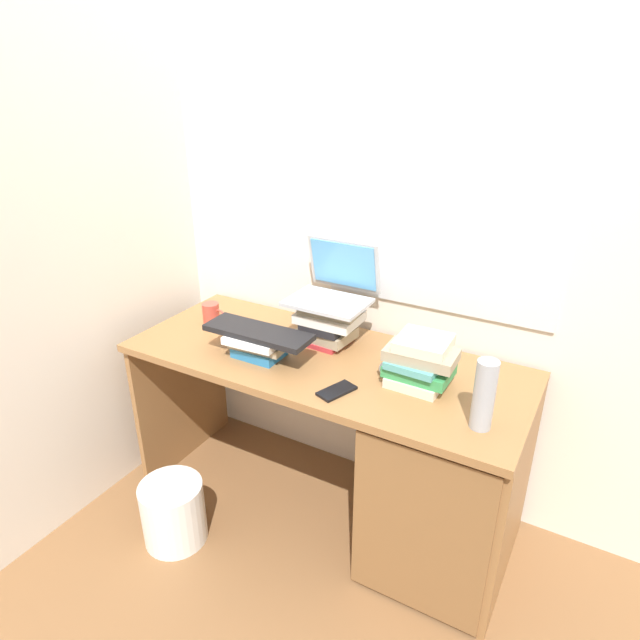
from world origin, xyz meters
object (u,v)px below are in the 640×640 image
Objects in this scene: book_stack_tall at (328,323)px; cell_phone at (337,391)px; desk at (413,464)px; keyboard at (258,332)px; mug at (211,314)px; water_bottle at (484,395)px; laptop at (334,286)px; wastebasket at (173,512)px; book_stack_keyboard_riser at (258,345)px; computer_mouse at (388,366)px; book_stack_side at (420,362)px.

book_stack_tall reaches higher than cell_phone.
desk is 0.76m from keyboard.
water_bottle is (1.21, -0.18, 0.07)m from mug.
keyboard is at bearing -120.37° from laptop.
water_bottle reaches higher than wastebasket.
water_bottle is (0.86, -0.04, 0.06)m from book_stack_keyboard_riser.
mug is 1.22m from water_bottle.
computer_mouse reaches higher than desk.
wastebasket is at bearing -123.19° from keyboard.
book_stack_side reaches higher than wastebasket.
keyboard is 0.39m from mug.
book_stack_side is at bearing 149.79° from water_bottle.
book_stack_keyboard_riser is 0.39m from cell_phone.
book_stack_tall is at bearing 161.69° from desk.
book_stack_side reaches higher than keyboard.
computer_mouse is at bearing 166.24° from book_stack_side.
computer_mouse is 0.82m from mug.
book_stack_keyboard_riser is 0.98× the size of water_bottle.
desk is at bearing 54.97° from cell_phone.
book_stack_tall reaches higher than mug.
book_stack_keyboard_riser reaches higher than computer_mouse.
book_stack_keyboard_riser is at bearing -22.88° from mug.
desk is at bearing -23.97° from laptop.
cell_phone reaches higher than wastebasket.
keyboard is 0.85m from water_bottle.
keyboard is 3.09× the size of cell_phone.
cell_phone is at bearing -139.45° from book_stack_side.
book_stack_side is at bearing 60.67° from cell_phone.
book_stack_keyboard_riser is at bearing -126.76° from book_stack_tall.
book_stack_side reaches higher than computer_mouse.
computer_mouse reaches higher than wastebasket.
book_stack_tall reaches higher than wastebasket.
book_stack_side is 1.79× the size of cell_phone.
book_stack_tall is 0.45m from book_stack_side.
cell_phone is (-0.22, -0.19, -0.08)m from book_stack_side.
laptop is (0.17, 0.28, 0.18)m from book_stack_keyboard_riser.
book_stack_tall is 0.29m from keyboard.
cell_phone is (-0.48, -0.04, -0.11)m from water_bottle.
water_bottle is at bearing -21.73° from book_stack_tall.
book_stack_keyboard_riser is 0.50m from computer_mouse.
water_bottle is 0.49m from cell_phone.
mug is at bearing 179.61° from computer_mouse.
book_stack_side is 2.23× the size of mug.
keyboard is at bearing 177.64° from water_bottle.
mug is at bearing 156.46° from keyboard.
keyboard is at bearing 57.44° from wastebasket.
water_bottle is at bearing -25.17° from computer_mouse.
water_bottle is (0.68, -0.32, -0.11)m from laptop.
keyboard is (0.01, -0.00, 0.06)m from book_stack_keyboard_riser.
water_bottle is at bearing -8.72° from mug.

